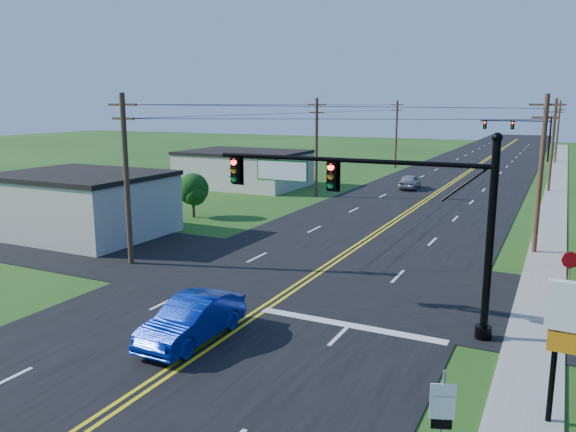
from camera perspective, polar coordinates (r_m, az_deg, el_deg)
The scene contains 19 objects.
ground at distance 18.48m, azimuth -14.06°, elevation -16.15°, with size 260.00×260.00×0.00m, color #1B4413.
road_main at distance 63.85m, azimuth 16.15°, elevation 3.26°, with size 16.00×220.00×0.04m, color black.
road_cross at distance 27.96m, azimuth 2.02°, elevation -6.20°, with size 70.00×10.00×0.04m, color black.
sidewalk at distance 53.02m, azimuth 25.41°, elevation 1.08°, with size 2.00×160.00×0.08m, color gray.
signal_mast_main at distance 21.69m, azimuth 8.25°, elevation 1.44°, with size 11.30×0.60×7.48m.
signal_mast_far at distance 92.66m, azimuth 22.39°, elevation 8.02°, with size 10.98×0.60×7.48m.
cream_bldg_near at distance 38.88m, azimuth -20.16°, elevation 1.16°, with size 10.20×8.20×4.10m.
cream_bldg_far at distance 58.91m, azimuth -4.50°, elevation 4.83°, with size 12.20×9.20×3.70m.
utility_pole_left_a at distance 30.47m, azimuth -16.10°, elevation 3.87°, with size 1.80×0.28×9.00m.
utility_pole_left_b at distance 51.68m, azimuth 2.90°, elevation 7.15°, with size 1.80×0.28×9.00m.
utility_pole_left_c at distance 77.18m, azimuth 10.94°, elevation 8.31°, with size 1.80×0.28×9.00m.
utility_pole_right_a at distance 34.57m, azimuth 24.29°, elevation 4.14°, with size 1.80×0.28×9.00m.
utility_pole_right_b at distance 60.48m, azimuth 25.28°, elevation 6.69°, with size 1.80×0.28×9.00m.
utility_pole_right_c at distance 90.44m, azimuth 25.72°, elevation 7.81°, with size 1.80×0.28×9.00m.
tree_left at distance 42.87m, azimuth -9.65°, elevation 2.72°, with size 2.40×2.40×3.37m.
blue_car at distance 20.78m, azimuth -9.69°, elevation -10.40°, with size 1.67×4.79×1.58m, color #062194.
distant_car at distance 58.11m, azimuth 12.27°, elevation 3.40°, with size 1.72×4.27×1.46m, color #A3A2A7.
route_sign at distance 14.33m, azimuth 15.40°, elevation -18.48°, with size 0.57×0.24×2.38m.
stop_sign at distance 27.40m, azimuth 26.73°, elevation -4.45°, with size 0.75×0.25×2.16m.
Camera 1 is at (10.87, -12.36, 8.40)m, focal length 35.00 mm.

